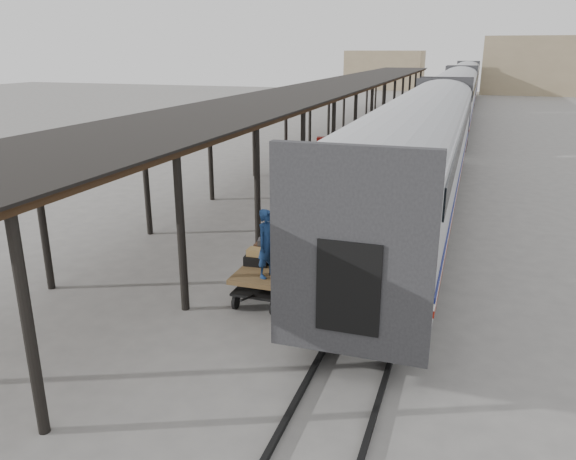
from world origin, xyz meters
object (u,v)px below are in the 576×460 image
(porter, at_px, (267,244))
(pedestrian, at_px, (292,170))
(luggage_tug, at_px, (324,152))
(baggage_cart, at_px, (268,273))

(porter, xyz_separation_m, pedestrian, (-3.53, 12.80, -0.93))
(pedestrian, bearing_deg, luggage_tug, -99.77)
(baggage_cart, relative_size, porter, 1.40)
(porter, bearing_deg, baggage_cart, 40.96)
(luggage_tug, bearing_deg, porter, -92.77)
(luggage_tug, bearing_deg, baggage_cart, -93.16)
(luggage_tug, relative_size, pedestrian, 1.13)
(luggage_tug, height_order, pedestrian, pedestrian)
(porter, distance_m, pedestrian, 13.31)
(pedestrian, bearing_deg, baggage_cart, 95.09)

